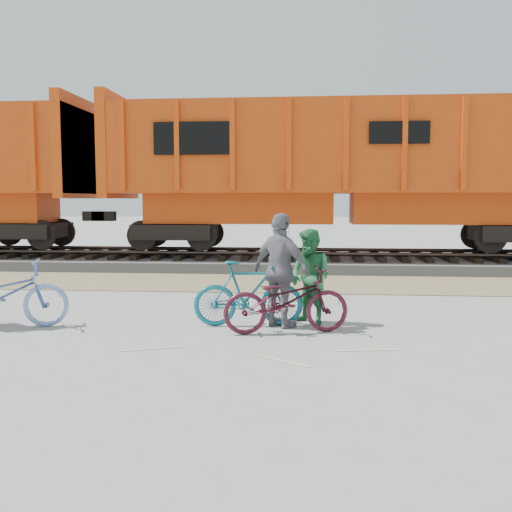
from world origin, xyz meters
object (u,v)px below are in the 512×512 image
Objects in this scene: hopper_car_center at (342,168)px; person_woman at (281,270)px; bicycle_blue at (0,295)px; bicycle_maroon at (286,300)px; bicycle_teal at (248,294)px; person_man at (310,277)px.

hopper_car_center reaches higher than person_woman.
person_woman is at bearing -103.03° from bicycle_blue.
hopper_car_center is 7.22× the size of bicycle_maroon.
bicycle_teal reaches higher than bicycle_maroon.
bicycle_blue is 4.54m from bicycle_maroon.
person_woman is at bearing -110.21° from person_man.
hopper_car_center is 8.39m from person_man.
bicycle_maroon is 0.79m from person_man.
bicycle_blue reaches higher than bicycle_maroon.
hopper_car_center is 8.89× the size of person_man.
person_man is at bearing -43.55° from bicycle_maroon.
hopper_car_center is 9.12m from bicycle_maroon.
person_woman is (-0.10, 0.40, 0.41)m from bicycle_maroon.
person_man is 0.85× the size of person_woman.
hopper_car_center is at bearing 125.93° from person_man.
bicycle_blue is (-5.88, -8.77, -2.46)m from hopper_car_center.
person_woman reaches higher than bicycle_blue.
person_woman is at bearing -99.94° from hopper_car_center.
hopper_car_center reaches higher than bicycle_maroon.
bicycle_maroon is at bearing -108.19° from bicycle_blue.
hopper_car_center is 8.65m from person_woman.
bicycle_blue is at bearing 43.24° from person_woman.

